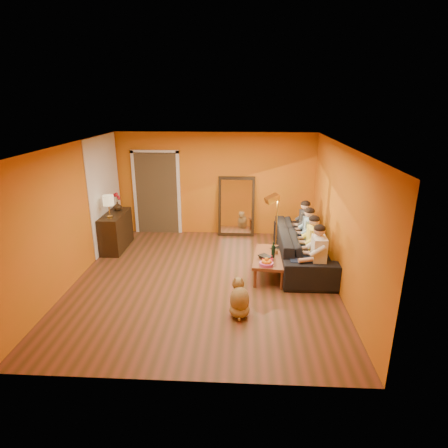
# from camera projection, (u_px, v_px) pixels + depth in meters

# --- Properties ---
(room_shell) EXTENTS (5.00, 5.50, 2.60)m
(room_shell) POSITION_uv_depth(u_px,v_px,m) (206.00, 211.00, 7.24)
(room_shell) COLOR brown
(room_shell) RESTS_ON ground
(white_accent) EXTENTS (0.02, 1.90, 2.58)m
(white_accent) POSITION_uv_depth(u_px,v_px,m) (105.00, 192.00, 8.68)
(white_accent) COLOR white
(white_accent) RESTS_ON wall_left
(doorway_recess) EXTENTS (1.06, 0.30, 2.10)m
(doorway_recess) POSITION_uv_depth(u_px,v_px,m) (158.00, 192.00, 9.73)
(doorway_recess) COLOR #3F2D19
(doorway_recess) RESTS_ON floor
(door_jamb_left) EXTENTS (0.08, 0.06, 2.20)m
(door_jamb_left) POSITION_uv_depth(u_px,v_px,m) (135.00, 193.00, 9.64)
(door_jamb_left) COLOR white
(door_jamb_left) RESTS_ON wall_back
(door_jamb_right) EXTENTS (0.08, 0.06, 2.20)m
(door_jamb_right) POSITION_uv_depth(u_px,v_px,m) (179.00, 194.00, 9.58)
(door_jamb_right) COLOR white
(door_jamb_right) RESTS_ON wall_back
(door_header) EXTENTS (1.22, 0.06, 0.08)m
(door_header) POSITION_uv_depth(u_px,v_px,m) (154.00, 152.00, 9.27)
(door_header) COLOR white
(door_header) RESTS_ON wall_back
(mirror_frame) EXTENTS (0.92, 0.27, 1.51)m
(mirror_frame) POSITION_uv_depth(u_px,v_px,m) (236.00, 206.00, 9.52)
(mirror_frame) COLOR black
(mirror_frame) RESTS_ON floor
(mirror_glass) EXTENTS (0.78, 0.21, 1.35)m
(mirror_glass) POSITION_uv_depth(u_px,v_px,m) (236.00, 207.00, 9.49)
(mirror_glass) COLOR white
(mirror_glass) RESTS_ON mirror_frame
(sideboard) EXTENTS (0.44, 1.18, 0.85)m
(sideboard) POSITION_uv_depth(u_px,v_px,m) (116.00, 231.00, 8.75)
(sideboard) COLOR black
(sideboard) RESTS_ON floor
(table_lamp) EXTENTS (0.24, 0.24, 0.51)m
(table_lamp) POSITION_uv_depth(u_px,v_px,m) (109.00, 207.00, 8.25)
(table_lamp) COLOR beige
(table_lamp) RESTS_ON sideboard
(sofa) EXTENTS (2.64, 1.03, 0.77)m
(sofa) POSITION_uv_depth(u_px,v_px,m) (303.00, 247.00, 7.93)
(sofa) COLOR black
(sofa) RESTS_ON floor
(coffee_table) EXTENTS (0.75, 1.28, 0.42)m
(coffee_table) POSITION_uv_depth(u_px,v_px,m) (270.00, 266.00, 7.45)
(coffee_table) COLOR brown
(coffee_table) RESTS_ON floor
(floor_lamp) EXTENTS (0.37, 0.34, 1.44)m
(floor_lamp) POSITION_uv_depth(u_px,v_px,m) (277.00, 228.00, 8.03)
(floor_lamp) COLOR gold
(floor_lamp) RESTS_ON floor
(dog) EXTENTS (0.50, 0.61, 0.62)m
(dog) POSITION_uv_depth(u_px,v_px,m) (240.00, 297.00, 6.07)
(dog) COLOR olive
(dog) RESTS_ON floor
(person_far_left) EXTENTS (0.70, 0.44, 1.22)m
(person_far_left) POSITION_uv_depth(u_px,v_px,m) (318.00, 256.00, 6.90)
(person_far_left) COLOR beige
(person_far_left) RESTS_ON sofa
(person_mid_left) EXTENTS (0.70, 0.44, 1.22)m
(person_mid_left) POSITION_uv_depth(u_px,v_px,m) (313.00, 245.00, 7.43)
(person_mid_left) COLOR #F1E450
(person_mid_left) RESTS_ON sofa
(person_mid_right) EXTENTS (0.70, 0.44, 1.22)m
(person_mid_right) POSITION_uv_depth(u_px,v_px,m) (309.00, 235.00, 7.95)
(person_mid_right) COLOR #81ABC7
(person_mid_right) RESTS_ON sofa
(person_far_right) EXTENTS (0.70, 0.44, 1.22)m
(person_far_right) POSITION_uv_depth(u_px,v_px,m) (305.00, 227.00, 8.47)
(person_far_right) COLOR #2D2E32
(person_far_right) RESTS_ON sofa
(fruit_bowl) EXTENTS (0.26, 0.26, 0.16)m
(fruit_bowl) POSITION_uv_depth(u_px,v_px,m) (266.00, 262.00, 6.94)
(fruit_bowl) COLOR #D14990
(fruit_bowl) RESTS_ON coffee_table
(wine_bottle) EXTENTS (0.07, 0.07, 0.31)m
(wine_bottle) POSITION_uv_depth(u_px,v_px,m) (273.00, 250.00, 7.29)
(wine_bottle) COLOR black
(wine_bottle) RESTS_ON coffee_table
(tumbler) EXTENTS (0.11, 0.11, 0.08)m
(tumbler) POSITION_uv_depth(u_px,v_px,m) (276.00, 252.00, 7.48)
(tumbler) COLOR #B27F3F
(tumbler) RESTS_ON coffee_table
(laptop) EXTENTS (0.35, 0.33, 0.02)m
(laptop) POSITION_uv_depth(u_px,v_px,m) (278.00, 249.00, 7.70)
(laptop) COLOR black
(laptop) RESTS_ON coffee_table
(book_lower) EXTENTS (0.28, 0.32, 0.02)m
(book_lower) POSITION_uv_depth(u_px,v_px,m) (261.00, 259.00, 7.20)
(book_lower) COLOR black
(book_lower) RESTS_ON coffee_table
(book_mid) EXTENTS (0.21, 0.28, 0.02)m
(book_mid) POSITION_uv_depth(u_px,v_px,m) (262.00, 258.00, 7.20)
(book_mid) COLOR #B31420
(book_mid) RESTS_ON book_lower
(book_upper) EXTENTS (0.29, 0.30, 0.02)m
(book_upper) POSITION_uv_depth(u_px,v_px,m) (262.00, 257.00, 7.18)
(book_upper) COLOR black
(book_upper) RESTS_ON book_mid
(vase) EXTENTS (0.20, 0.20, 0.21)m
(vase) POSITION_uv_depth(u_px,v_px,m) (118.00, 206.00, 8.82)
(vase) COLOR black
(vase) RESTS_ON sideboard
(flowers) EXTENTS (0.17, 0.17, 0.45)m
(flowers) POSITION_uv_depth(u_px,v_px,m) (117.00, 196.00, 8.75)
(flowers) COLOR #B31420
(flowers) RESTS_ON vase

